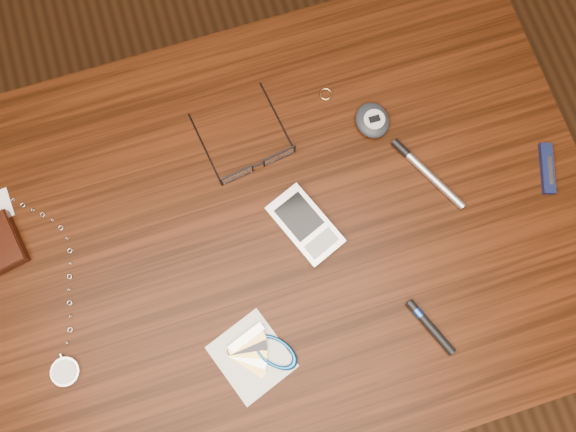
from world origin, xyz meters
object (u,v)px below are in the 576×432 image
object	(u,v)px
notepad_keys	(262,353)
eyeglasses	(256,161)
pocket_knife	(547,169)
pedometer	(372,120)
pocket_watch	(65,364)
silver_pen	(422,168)
desk	(272,246)
pda_phone	(305,225)

from	to	relation	value
notepad_keys	eyeglasses	bearing A→B (deg)	74.97
pocket_knife	pedometer	bearing A→B (deg)	146.43
eyeglasses	pedometer	world-z (taller)	eyeglasses
pocket_watch	pocket_knife	xyz separation A→B (m)	(0.77, 0.06, -0.00)
pocket_watch	notepad_keys	world-z (taller)	notepad_keys
pedometer	pocket_knife	distance (m)	0.28
pedometer	notepad_keys	size ratio (longest dim) A/B	0.45
silver_pen	notepad_keys	bearing A→B (deg)	-148.85
desk	pocket_knife	distance (m)	0.45
eyeglasses	pda_phone	xyz separation A→B (m)	(0.04, -0.12, -0.00)
desk	pda_phone	distance (m)	0.12
pocket_watch	desk	bearing A→B (deg)	15.60
eyeglasses	pedometer	bearing A→B (deg)	3.13
eyeglasses	pocket_knife	world-z (taller)	eyeglasses
notepad_keys	pocket_knife	distance (m)	0.52
notepad_keys	pedometer	bearing A→B (deg)	47.04
silver_pen	pocket_watch	bearing A→B (deg)	-168.44
notepad_keys	pocket_knife	world-z (taller)	notepad_keys
pocket_watch	pocket_knife	world-z (taller)	same
pocket_knife	eyeglasses	bearing A→B (deg)	161.35
pocket_watch	notepad_keys	distance (m)	0.28
desk	pocket_knife	world-z (taller)	pocket_knife
pedometer	pocket_watch	bearing A→B (deg)	-158.15
eyeglasses	pda_phone	size ratio (longest dim) A/B	1.12
pda_phone	pocket_watch	bearing A→B (deg)	-167.06
pedometer	silver_pen	bearing A→B (deg)	-63.31
pocket_watch	pedometer	world-z (taller)	pedometer
pda_phone	pocket_knife	bearing A→B (deg)	-3.99
pda_phone	silver_pen	size ratio (longest dim) A/B	0.96
silver_pen	eyeglasses	bearing A→B (deg)	160.47
eyeglasses	notepad_keys	world-z (taller)	eyeglasses
pda_phone	notepad_keys	bearing A→B (deg)	-125.90
desk	silver_pen	bearing A→B (deg)	6.08
desk	silver_pen	size ratio (longest dim) A/B	7.31
desk	pedometer	size ratio (longest dim) A/B	16.44
notepad_keys	silver_pen	xyz separation A→B (m)	(0.32, 0.19, 0.00)
desk	pocket_knife	xyz separation A→B (m)	(0.44, -0.03, 0.11)
eyeglasses	pedometer	distance (m)	0.19
pedometer	notepad_keys	distance (m)	0.39
pda_phone	notepad_keys	world-z (taller)	pda_phone
desk	notepad_keys	world-z (taller)	notepad_keys
pda_phone	notepad_keys	size ratio (longest dim) A/B	0.97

